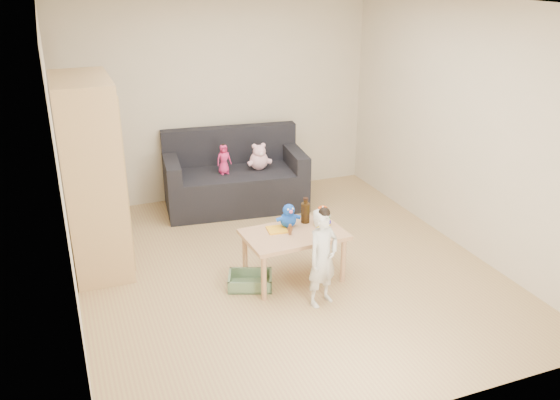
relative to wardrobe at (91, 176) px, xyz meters
name	(u,v)px	position (x,y,z in m)	size (l,w,h in m)	color
room	(285,146)	(1.72, -0.79, 0.34)	(4.50, 4.50, 4.50)	tan
wardrobe	(91,176)	(0.00, 0.00, 0.00)	(0.53, 1.07, 1.93)	tan
sofa	(235,189)	(1.75, 0.95, -0.72)	(1.72, 0.86, 0.48)	black
play_table	(294,256)	(1.73, -1.02, -0.71)	(0.95, 0.60, 0.50)	tan
storage_bin	(250,281)	(1.28, -1.01, -0.90)	(0.42, 0.31, 0.12)	#63845F
toddler	(323,259)	(1.80, -1.52, -0.51)	(0.33, 0.22, 0.90)	silver
pink_bear	(259,158)	(2.05, 0.89, -0.34)	(0.25, 0.21, 0.28)	#FFBBCF
doll	(224,160)	(1.59, 0.89, -0.30)	(0.18, 0.12, 0.36)	#E72B72
ring_stacker	(322,218)	(2.06, -0.96, -0.38)	(0.17, 0.17, 0.20)	yellow
brown_bottle	(305,212)	(1.93, -0.83, -0.35)	(0.09, 0.09, 0.26)	black
blue_plush	(288,215)	(1.73, -0.87, -0.34)	(0.20, 0.16, 0.25)	blue
wooden_figure	(290,229)	(1.68, -1.05, -0.40)	(0.05, 0.04, 0.11)	brown
yellow_book	(277,230)	(1.60, -0.91, -0.45)	(0.18, 0.18, 0.01)	#FDAB1A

